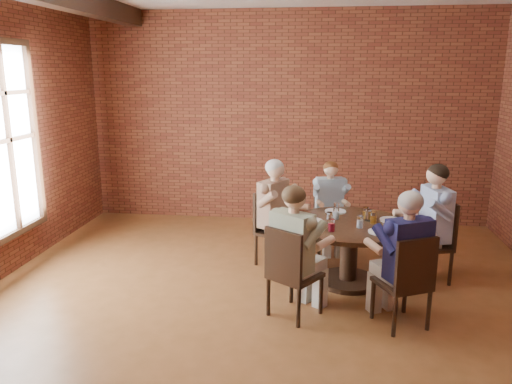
# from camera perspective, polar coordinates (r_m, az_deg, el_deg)

# --- Properties ---
(floor) EXTENTS (7.00, 7.00, 0.00)m
(floor) POSITION_cam_1_polar(r_m,az_deg,el_deg) (5.25, 0.84, -14.18)
(floor) COLOR brown
(floor) RESTS_ON ground
(wall_back) EXTENTS (7.00, 0.00, 7.00)m
(wall_back) POSITION_cam_1_polar(r_m,az_deg,el_deg) (8.16, 3.60, 8.38)
(wall_back) COLOR brown
(wall_back) RESTS_ON ground
(wall_front) EXTENTS (7.00, 0.00, 7.00)m
(wall_front) POSITION_cam_1_polar(r_m,az_deg,el_deg) (1.44, -15.22, -18.73)
(wall_front) COLOR brown
(wall_front) RESTS_ON ground
(dining_table) EXTENTS (1.41, 1.41, 0.75)m
(dining_table) POSITION_cam_1_polar(r_m,az_deg,el_deg) (5.93, 10.63, -5.50)
(dining_table) COLOR black
(dining_table) RESTS_ON floor
(chair_a) EXTENTS (0.56, 0.56, 0.98)m
(chair_a) POSITION_cam_1_polar(r_m,az_deg,el_deg) (6.32, 19.90, -4.92)
(chair_a) COLOR black
(chair_a) RESTS_ON floor
(diner_a) EXTENTS (0.82, 0.72, 1.41)m
(diner_a) POSITION_cam_1_polar(r_m,az_deg,el_deg) (6.23, 19.24, -3.42)
(diner_a) COLOR #4261AC
(diner_a) RESTS_ON floor
(chair_b) EXTENTS (0.45, 0.45, 0.89)m
(chair_b) POSITION_cam_1_polar(r_m,az_deg,el_deg) (7.06, 8.29, -2.61)
(chair_b) COLOR black
(chair_b) RESTS_ON floor
(diner_b) EXTENTS (0.58, 0.67, 1.25)m
(diner_b) POSITION_cam_1_polar(r_m,az_deg,el_deg) (6.95, 8.45, -1.69)
(diner_b) COLOR #94ABBC
(diner_b) RESTS_ON floor
(chair_c) EXTENTS (0.61, 0.61, 0.96)m
(chair_c) POSITION_cam_1_polar(r_m,az_deg,el_deg) (6.46, 1.74, -3.75)
(chair_c) COLOR black
(chair_c) RESTS_ON floor
(diner_c) EXTENTS (0.86, 0.81, 1.37)m
(diner_c) POSITION_cam_1_polar(r_m,az_deg,el_deg) (6.36, 2.43, -2.45)
(diner_c) COLOR brown
(diner_c) RESTS_ON floor
(chair_d) EXTENTS (0.62, 0.62, 0.96)m
(chair_d) POSITION_cam_1_polar(r_m,az_deg,el_deg) (5.05, 3.88, -8.89)
(chair_d) COLOR black
(chair_d) RESTS_ON floor
(diner_d) EXTENTS (0.84, 0.87, 1.37)m
(diner_d) POSITION_cam_1_polar(r_m,az_deg,el_deg) (5.06, 4.55, -6.83)
(diner_d) COLOR #9E937C
(diner_d) RESTS_ON floor
(chair_e) EXTENTS (0.59, 0.59, 0.96)m
(chair_e) POSITION_cam_1_polar(r_m,az_deg,el_deg) (5.05, 16.96, -9.50)
(chair_e) COLOR black
(chair_e) RESTS_ON floor
(diner_e) EXTENTS (0.79, 0.85, 1.37)m
(diner_e) POSITION_cam_1_polar(r_m,az_deg,el_deg) (5.06, 16.50, -7.40)
(diner_e) COLOR #191A48
(diner_e) RESTS_ON floor
(plate_a) EXTENTS (0.26, 0.26, 0.01)m
(plate_a) POSITION_cam_1_polar(r_m,az_deg,el_deg) (6.05, 15.18, -3.09)
(plate_a) COLOR white
(plate_a) RESTS_ON dining_table
(plate_b) EXTENTS (0.26, 0.26, 0.01)m
(plate_b) POSITION_cam_1_polar(r_m,az_deg,el_deg) (6.27, 9.07, -2.19)
(plate_b) COLOR white
(plate_b) RESTS_ON dining_table
(plate_c) EXTENTS (0.26, 0.26, 0.01)m
(plate_c) POSITION_cam_1_polar(r_m,az_deg,el_deg) (5.84, 6.38, -3.29)
(plate_c) COLOR white
(plate_c) RESTS_ON dining_table
(plate_d) EXTENTS (0.26, 0.26, 0.01)m
(plate_d) POSITION_cam_1_polar(r_m,az_deg,el_deg) (5.58, 14.01, -4.44)
(plate_d) COLOR white
(plate_d) RESTS_ON dining_table
(glass_a) EXTENTS (0.07, 0.07, 0.14)m
(glass_a) POSITION_cam_1_polar(r_m,az_deg,el_deg) (5.96, 12.74, -2.58)
(glass_a) COLOR white
(glass_a) RESTS_ON dining_table
(glass_b) EXTENTS (0.07, 0.07, 0.14)m
(glass_b) POSITION_cam_1_polar(r_m,az_deg,el_deg) (6.03, 12.43, -2.35)
(glass_b) COLOR white
(glass_b) RESTS_ON dining_table
(glass_c) EXTENTS (0.07, 0.07, 0.14)m
(glass_c) POSITION_cam_1_polar(r_m,az_deg,el_deg) (6.16, 9.17, -1.88)
(glass_c) COLOR white
(glass_c) RESTS_ON dining_table
(glass_d) EXTENTS (0.07, 0.07, 0.14)m
(glass_d) POSITION_cam_1_polar(r_m,az_deg,el_deg) (5.95, 9.14, -2.43)
(glass_d) COLOR white
(glass_d) RESTS_ON dining_table
(glass_e) EXTENTS (0.07, 0.07, 0.14)m
(glass_e) POSITION_cam_1_polar(r_m,az_deg,el_deg) (5.75, 8.37, -2.97)
(glass_e) COLOR white
(glass_e) RESTS_ON dining_table
(glass_f) EXTENTS (0.07, 0.07, 0.14)m
(glass_f) POSITION_cam_1_polar(r_m,az_deg,el_deg) (5.50, 8.63, -3.77)
(glass_f) COLOR white
(glass_f) RESTS_ON dining_table
(glass_g) EXTENTS (0.07, 0.07, 0.14)m
(glass_g) POSITION_cam_1_polar(r_m,az_deg,el_deg) (5.68, 11.79, -3.34)
(glass_g) COLOR white
(glass_g) RESTS_ON dining_table
(glass_h) EXTENTS (0.07, 0.07, 0.14)m
(glass_h) POSITION_cam_1_polar(r_m,az_deg,el_deg) (5.86, 13.29, -2.87)
(glass_h) COLOR white
(glass_h) RESTS_ON dining_table
(smartphone) EXTENTS (0.09, 0.14, 0.01)m
(smartphone) POSITION_cam_1_polar(r_m,az_deg,el_deg) (5.70, 15.48, -4.18)
(smartphone) COLOR black
(smartphone) RESTS_ON dining_table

